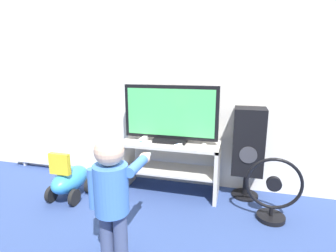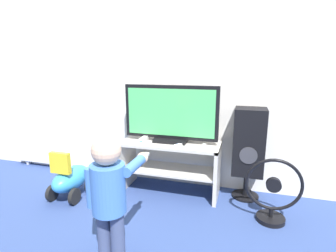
{
  "view_description": "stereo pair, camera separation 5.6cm",
  "coord_description": "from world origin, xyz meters",
  "px_view_note": "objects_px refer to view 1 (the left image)",
  "views": [
    {
      "loc": [
        0.67,
        -2.35,
        1.35
      ],
      "look_at": [
        0.0,
        0.13,
        0.75
      ],
      "focal_mm": 28.0,
      "sensor_mm": 36.0,
      "label": 1
    },
    {
      "loc": [
        0.72,
        -2.34,
        1.35
      ],
      "look_at": [
        0.0,
        0.13,
        0.75
      ],
      "focal_mm": 28.0,
      "sensor_mm": 36.0,
      "label": 2
    }
  ],
  "objects_px": {
    "game_console": "(144,140)",
    "television": "(171,115)",
    "floor_fan": "(273,193)",
    "child": "(112,189)",
    "remote_primary": "(204,146)",
    "remote_secondary": "(177,145)",
    "ride_on_toy": "(70,180)",
    "radiator": "(41,143)",
    "speaker_tower": "(248,143)"
  },
  "relations": [
    {
      "from": "television",
      "to": "speaker_tower",
      "type": "xyz_separation_m",
      "value": [
        0.79,
        0.08,
        -0.27
      ]
    },
    {
      "from": "remote_secondary",
      "to": "ride_on_toy",
      "type": "distance_m",
      "value": 1.17
    },
    {
      "from": "television",
      "to": "remote_primary",
      "type": "height_order",
      "value": "television"
    },
    {
      "from": "remote_primary",
      "to": "speaker_tower",
      "type": "bearing_deg",
      "value": 22.66
    },
    {
      "from": "television",
      "to": "child",
      "type": "distance_m",
      "value": 1.16
    },
    {
      "from": "speaker_tower",
      "to": "ride_on_toy",
      "type": "relative_size",
      "value": 1.8
    },
    {
      "from": "remote_secondary",
      "to": "child",
      "type": "xyz_separation_m",
      "value": [
        -0.22,
        -0.97,
        -0.03
      ]
    },
    {
      "from": "remote_primary",
      "to": "remote_secondary",
      "type": "relative_size",
      "value": 1.01
    },
    {
      "from": "television",
      "to": "floor_fan",
      "type": "distance_m",
      "value": 1.21
    },
    {
      "from": "floor_fan",
      "to": "ride_on_toy",
      "type": "height_order",
      "value": "floor_fan"
    },
    {
      "from": "remote_secondary",
      "to": "radiator",
      "type": "distance_m",
      "value": 1.97
    },
    {
      "from": "television",
      "to": "child",
      "type": "xyz_separation_m",
      "value": [
        -0.11,
        -1.11,
        -0.32
      ]
    },
    {
      "from": "game_console",
      "to": "speaker_tower",
      "type": "height_order",
      "value": "speaker_tower"
    },
    {
      "from": "remote_primary",
      "to": "child",
      "type": "relative_size",
      "value": 0.14
    },
    {
      "from": "child",
      "to": "remote_secondary",
      "type": "bearing_deg",
      "value": 77.24
    },
    {
      "from": "floor_fan",
      "to": "radiator",
      "type": "relative_size",
      "value": 0.69
    },
    {
      "from": "remote_primary",
      "to": "speaker_tower",
      "type": "xyz_separation_m",
      "value": [
        0.43,
        0.18,
        0.01
      ]
    },
    {
      "from": "speaker_tower",
      "to": "radiator",
      "type": "height_order",
      "value": "speaker_tower"
    },
    {
      "from": "game_console",
      "to": "radiator",
      "type": "relative_size",
      "value": 0.19
    },
    {
      "from": "floor_fan",
      "to": "ride_on_toy",
      "type": "xyz_separation_m",
      "value": [
        -1.98,
        -0.11,
        -0.06
      ]
    },
    {
      "from": "television",
      "to": "remote_primary",
      "type": "relative_size",
      "value": 7.54
    },
    {
      "from": "game_console",
      "to": "remote_secondary",
      "type": "relative_size",
      "value": 1.25
    },
    {
      "from": "radiator",
      "to": "game_console",
      "type": "bearing_deg",
      "value": -10.34
    },
    {
      "from": "game_console",
      "to": "television",
      "type": "bearing_deg",
      "value": 17.05
    },
    {
      "from": "floor_fan",
      "to": "remote_secondary",
      "type": "bearing_deg",
      "value": 169.53
    },
    {
      "from": "remote_secondary",
      "to": "speaker_tower",
      "type": "xyz_separation_m",
      "value": [
        0.69,
        0.22,
        0.01
      ]
    },
    {
      "from": "child",
      "to": "floor_fan",
      "type": "bearing_deg",
      "value": 35.65
    },
    {
      "from": "child",
      "to": "speaker_tower",
      "type": "xyz_separation_m",
      "value": [
        0.91,
        1.2,
        0.05
      ]
    },
    {
      "from": "remote_primary",
      "to": "child",
      "type": "height_order",
      "value": "child"
    },
    {
      "from": "television",
      "to": "ride_on_toy",
      "type": "height_order",
      "value": "television"
    },
    {
      "from": "television",
      "to": "remote_secondary",
      "type": "height_order",
      "value": "television"
    },
    {
      "from": "remote_primary",
      "to": "floor_fan",
      "type": "xyz_separation_m",
      "value": [
        0.65,
        -0.21,
        -0.31
      ]
    },
    {
      "from": "remote_primary",
      "to": "ride_on_toy",
      "type": "relative_size",
      "value": 0.25
    },
    {
      "from": "child",
      "to": "floor_fan",
      "type": "relative_size",
      "value": 1.56
    },
    {
      "from": "remote_secondary",
      "to": "remote_primary",
      "type": "bearing_deg",
      "value": 9.83
    },
    {
      "from": "television",
      "to": "game_console",
      "type": "bearing_deg",
      "value": -162.95
    },
    {
      "from": "child",
      "to": "speaker_tower",
      "type": "bearing_deg",
      "value": 52.86
    },
    {
      "from": "game_console",
      "to": "radiator",
      "type": "distance_m",
      "value": 1.6
    },
    {
      "from": "game_console",
      "to": "radiator",
      "type": "xyz_separation_m",
      "value": [
        -1.55,
        0.28,
        -0.23
      ]
    },
    {
      "from": "television",
      "to": "floor_fan",
      "type": "height_order",
      "value": "television"
    },
    {
      "from": "game_console",
      "to": "child",
      "type": "distance_m",
      "value": 1.04
    },
    {
      "from": "remote_secondary",
      "to": "ride_on_toy",
      "type": "xyz_separation_m",
      "value": [
        -1.07,
        -0.28,
        -0.37
      ]
    },
    {
      "from": "game_console",
      "to": "child",
      "type": "xyz_separation_m",
      "value": [
        0.16,
        -1.03,
        -0.05
      ]
    },
    {
      "from": "television",
      "to": "radiator",
      "type": "bearing_deg",
      "value": 173.75
    },
    {
      "from": "game_console",
      "to": "remote_secondary",
      "type": "height_order",
      "value": "game_console"
    },
    {
      "from": "child",
      "to": "ride_on_toy",
      "type": "xyz_separation_m",
      "value": [
        -0.85,
        0.7,
        -0.34
      ]
    },
    {
      "from": "game_console",
      "to": "child",
      "type": "relative_size",
      "value": 0.18
    },
    {
      "from": "remote_secondary",
      "to": "floor_fan",
      "type": "bearing_deg",
      "value": -10.47
    },
    {
      "from": "floor_fan",
      "to": "speaker_tower",
      "type": "bearing_deg",
      "value": 119.2
    },
    {
      "from": "television",
      "to": "child",
      "type": "bearing_deg",
      "value": -95.88
    }
  ]
}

